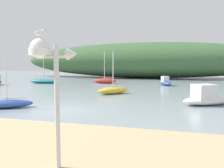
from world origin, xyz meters
The scene contains 10 objects.
ground_plane centered at (0.00, 0.00, 0.00)m, with size 120.00×120.00×0.00m, color gray.
distant_hill centered at (0.69, 32.00, 3.41)m, with size 50.01×10.90×6.82m, color #3D6038.
mast_structure centered at (3.51, -7.45, 2.84)m, with size 1.25×0.54×3.19m.
seagull_on_radar centered at (3.36, -7.44, 3.51)m, with size 0.23×0.30×0.23m.
sailboat_off_point centered at (-3.00, 18.15, 0.37)m, with size 3.44×1.28×4.44m.
motorboat_outer_mooring centered at (8.65, 4.00, 0.49)m, with size 4.04×3.25×1.39m.
sailboat_near_shore centered at (-11.30, 16.03, 0.31)m, with size 4.37×1.90×5.13m.
motorboat_west_reach centered at (5.39, 17.26, 0.42)m, with size 1.93×2.60×1.16m.
sailboat_mid_channel centered at (1.09, 7.64, 0.33)m, with size 2.89×3.00×3.83m.
sailboat_east_reach centered at (-3.56, -0.51, 0.27)m, with size 3.19×2.40×3.00m.
Camera 1 is at (6.50, -12.35, 2.78)m, focal length 36.59 mm.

